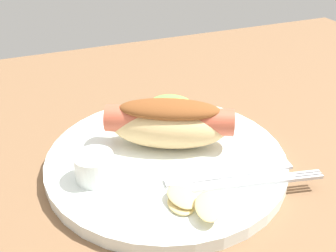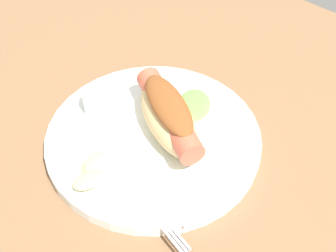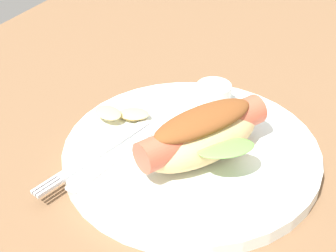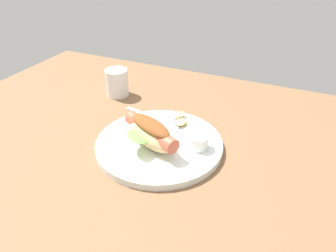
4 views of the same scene
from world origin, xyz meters
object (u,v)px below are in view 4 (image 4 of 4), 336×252
at_px(plate, 160,143).
at_px(chips_pile, 180,119).
at_px(sauce_ramekin, 199,142).
at_px(hot_dog, 151,133).
at_px(knife, 152,122).
at_px(fork, 152,118).
at_px(drinking_cup, 117,83).

relative_size(plate, chips_pile, 4.06).
bearing_deg(plate, sauce_ramekin, -174.44).
distance_m(hot_dog, knife, 0.10).
distance_m(plate, knife, 0.08).
bearing_deg(fork, drinking_cup, -19.66).
xyz_separation_m(fork, chips_pile, (-0.07, -0.01, 0.01)).
xyz_separation_m(hot_dog, fork, (0.05, -0.10, -0.03)).
height_order(hot_dog, fork, hot_dog).
bearing_deg(knife, plate, 139.14).
bearing_deg(knife, drinking_cup, -26.86).
relative_size(fork, drinking_cup, 2.09).
bearing_deg(drinking_cup, plate, 140.88).
xyz_separation_m(hot_dog, sauce_ramekin, (-0.10, -0.03, -0.02)).
distance_m(hot_dog, drinking_cup, 0.30).
height_order(fork, knife, same).
bearing_deg(hot_dog, fork, -38.77).
bearing_deg(fork, sauce_ramekin, 166.90).
distance_m(fork, knife, 0.02).
xyz_separation_m(hot_dog, knife, (0.04, -0.08, -0.03)).
xyz_separation_m(plate, drinking_cup, (0.23, -0.18, 0.03)).
bearing_deg(plate, hot_dog, 63.45).
xyz_separation_m(plate, knife, (0.05, -0.06, 0.01)).
distance_m(fork, chips_pile, 0.07).
height_order(fork, chips_pile, chips_pile).
height_order(knife, drinking_cup, drinking_cup).
bearing_deg(chips_pile, sauce_ramekin, 132.73).
height_order(plate, hot_dog, hot_dog).
xyz_separation_m(knife, chips_pile, (-0.06, -0.03, 0.01)).
xyz_separation_m(plate, chips_pile, (-0.01, -0.09, 0.02)).
bearing_deg(plate, drinking_cup, -39.12).
height_order(sauce_ramekin, chips_pile, sauce_ramekin).
bearing_deg(plate, chips_pile, -97.68).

